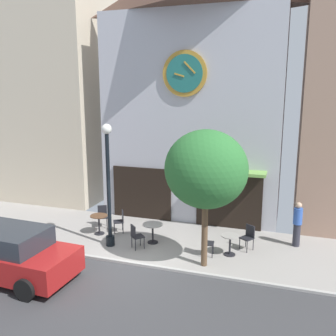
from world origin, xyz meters
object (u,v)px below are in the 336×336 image
street_tree (206,170)px  cafe_table_leftmost (230,242)px  cafe_table_center (99,221)px  cafe_chair_by_entrance (120,220)px  parked_car_red (8,253)px  pedestrian_blue (297,224)px  cafe_chair_mid_row (206,241)px  cafe_chair_facing_wall (136,235)px  cafe_table_center_left (153,229)px  cafe_chair_near_lamp (248,235)px  cafe_chair_left_end (103,215)px  street_lamp (108,186)px

street_tree → cafe_table_leftmost: bearing=57.0°
cafe_table_center → cafe_chair_by_entrance: 0.85m
parked_car_red → pedestrian_blue: bearing=31.4°
cafe_chair_by_entrance → cafe_chair_mid_row: (3.72, -1.03, 0.00)m
cafe_chair_facing_wall → cafe_table_center_left: bearing=60.2°
cafe_table_center_left → cafe_chair_near_lamp: (3.46, 0.51, -0.01)m
street_tree → cafe_table_center: bearing=163.5°
cafe_table_leftmost → cafe_chair_left_end: cafe_chair_left_end is taller
cafe_chair_mid_row → pedestrian_blue: bearing=31.1°
cafe_table_leftmost → cafe_chair_by_entrance: size_ratio=0.81×
pedestrian_blue → parked_car_red: size_ratio=0.38×
cafe_table_center → cafe_table_center_left: bearing=-3.8°
cafe_chair_by_entrance → cafe_chair_mid_row: bearing=-15.5°
street_lamp → parked_car_red: bearing=-121.9°
cafe_chair_facing_wall → cafe_table_leftmost: bearing=9.2°
cafe_table_leftmost → cafe_chair_left_end: size_ratio=0.81×
pedestrian_blue → cafe_chair_by_entrance: bearing=-173.4°
cafe_chair_near_lamp → pedestrian_blue: (1.65, 0.86, 0.33)m
pedestrian_blue → cafe_chair_near_lamp: bearing=-152.4°
cafe_chair_by_entrance → parked_car_red: bearing=-111.3°
street_tree → cafe_table_center: 5.46m
cafe_table_leftmost → cafe_table_center: bearing=176.7°
cafe_table_center_left → pedestrian_blue: 5.31m
cafe_chair_facing_wall → parked_car_red: (-2.91, -3.09, 0.23)m
street_tree → cafe_table_leftmost: size_ratio=6.15×
cafe_chair_by_entrance → parked_car_red: 4.70m
street_lamp → cafe_chair_facing_wall: street_lamp is taller
cafe_chair_left_end → cafe_chair_facing_wall: same height
cafe_table_center_left → cafe_chair_by_entrance: size_ratio=0.83×
street_tree → cafe_chair_by_entrance: (-3.84, 1.79, -2.68)m
cafe_chair_mid_row → pedestrian_blue: pedestrian_blue is taller
pedestrian_blue → cafe_table_leftmost: bearing=-145.4°
street_tree → cafe_chair_mid_row: bearing=99.0°
street_lamp → pedestrian_blue: (6.52, 2.09, -1.42)m
cafe_chair_left_end → cafe_chair_near_lamp: 6.06m
cafe_chair_left_end → pedestrian_blue: pedestrian_blue is taller
cafe_table_center_left → cafe_chair_by_entrance: cafe_chair_by_entrance is taller
cafe_chair_facing_wall → cafe_chair_left_end: bearing=143.7°
cafe_chair_mid_row → cafe_chair_by_entrance: bearing=164.5°
cafe_table_center_left → cafe_chair_mid_row: bearing=-11.7°
cafe_chair_mid_row → cafe_chair_near_lamp: 1.65m
pedestrian_blue → parked_car_red: 9.87m
cafe_table_center_left → parked_car_red: bearing=-131.2°
cafe_chair_near_lamp → cafe_chair_facing_wall: same height
pedestrian_blue → cafe_table_center_left: bearing=-165.0°
street_lamp → cafe_chair_facing_wall: size_ratio=4.99×
cafe_chair_by_entrance → pedestrian_blue: bearing=6.6°
parked_car_red → cafe_chair_left_end: bearing=81.2°
cafe_chair_mid_row → pedestrian_blue: (3.00, 1.81, 0.33)m
cafe_chair_by_entrance → cafe_chair_near_lamp: (5.07, -0.09, 0.00)m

